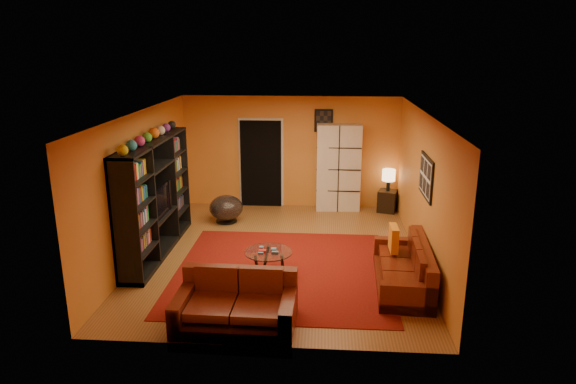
# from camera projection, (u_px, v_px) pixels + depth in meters

# --- Properties ---
(floor) EXTENTS (6.00, 6.00, 0.00)m
(floor) POSITION_uv_depth(u_px,v_px,m) (280.00, 254.00, 9.45)
(floor) COLOR brown
(floor) RESTS_ON ground
(ceiling) EXTENTS (6.00, 6.00, 0.00)m
(ceiling) POSITION_uv_depth(u_px,v_px,m) (279.00, 113.00, 8.73)
(ceiling) COLOR white
(ceiling) RESTS_ON wall_back
(wall_back) EXTENTS (6.00, 0.00, 6.00)m
(wall_back) POSITION_uv_depth(u_px,v_px,m) (291.00, 152.00, 11.96)
(wall_back) COLOR orange
(wall_back) RESTS_ON floor
(wall_front) EXTENTS (6.00, 0.00, 6.00)m
(wall_front) POSITION_uv_depth(u_px,v_px,m) (259.00, 253.00, 6.21)
(wall_front) COLOR orange
(wall_front) RESTS_ON floor
(wall_left) EXTENTS (0.00, 6.00, 6.00)m
(wall_left) POSITION_uv_depth(u_px,v_px,m) (142.00, 184.00, 9.26)
(wall_left) COLOR orange
(wall_left) RESTS_ON floor
(wall_right) EXTENTS (0.00, 6.00, 6.00)m
(wall_right) POSITION_uv_depth(u_px,v_px,m) (423.00, 189.00, 8.92)
(wall_right) COLOR orange
(wall_right) RESTS_ON floor
(rug) EXTENTS (3.60, 3.60, 0.01)m
(rug) POSITION_uv_depth(u_px,v_px,m) (282.00, 270.00, 8.77)
(rug) COLOR #5E0E0A
(rug) RESTS_ON floor
(doorway) EXTENTS (0.95, 0.10, 2.04)m
(doorway) POSITION_uv_depth(u_px,v_px,m) (261.00, 164.00, 12.05)
(doorway) COLOR black
(doorway) RESTS_ON floor
(wall_art_right) EXTENTS (0.03, 1.00, 0.70)m
(wall_art_right) POSITION_uv_depth(u_px,v_px,m) (426.00, 177.00, 8.55)
(wall_art_right) COLOR black
(wall_art_right) RESTS_ON wall_right
(wall_art_back) EXTENTS (0.42, 0.03, 0.52)m
(wall_art_back) POSITION_uv_depth(u_px,v_px,m) (324.00, 121.00, 11.68)
(wall_art_back) COLOR black
(wall_art_back) RESTS_ON wall_back
(entertainment_unit) EXTENTS (0.45, 3.00, 2.10)m
(entertainment_unit) POSITION_uv_depth(u_px,v_px,m) (155.00, 197.00, 9.31)
(entertainment_unit) COLOR black
(entertainment_unit) RESTS_ON floor
(tv) EXTENTS (0.97, 0.13, 0.56)m
(tv) POSITION_uv_depth(u_px,v_px,m) (157.00, 201.00, 9.25)
(tv) COLOR black
(tv) RESTS_ON entertainment_unit
(sofa) EXTENTS (0.90, 2.01, 0.85)m
(sofa) POSITION_uv_depth(u_px,v_px,m) (408.00, 269.00, 8.15)
(sofa) COLOR #4F150A
(sofa) RESTS_ON rug
(loveseat) EXTENTS (1.66, 1.02, 0.85)m
(loveseat) POSITION_uv_depth(u_px,v_px,m) (237.00, 303.00, 7.09)
(loveseat) COLOR #4F150A
(loveseat) RESTS_ON rug
(throw_pillow) EXTENTS (0.12, 0.42, 0.42)m
(throw_pillow) POSITION_uv_depth(u_px,v_px,m) (394.00, 238.00, 8.50)
(throw_pillow) COLOR orange
(throw_pillow) RESTS_ON sofa
(coffee_table) EXTENTS (0.80, 0.80, 0.40)m
(coffee_table) POSITION_uv_depth(u_px,v_px,m) (268.00, 254.00, 8.55)
(coffee_table) COLOR silver
(coffee_table) RESTS_ON floor
(storage_cabinet) EXTENTS (1.02, 0.49, 2.00)m
(storage_cabinet) POSITION_uv_depth(u_px,v_px,m) (338.00, 168.00, 11.78)
(storage_cabinet) COLOR silver
(storage_cabinet) RESTS_ON floor
(bowl_chair) EXTENTS (0.72, 0.72, 0.59)m
(bowl_chair) POSITION_uv_depth(u_px,v_px,m) (226.00, 208.00, 11.09)
(bowl_chair) COLOR black
(bowl_chair) RESTS_ON floor
(side_table) EXTENTS (0.50, 0.50, 0.50)m
(side_table) POSITION_uv_depth(u_px,v_px,m) (387.00, 201.00, 11.81)
(side_table) COLOR black
(side_table) RESTS_ON floor
(table_lamp) EXTENTS (0.30, 0.30, 0.50)m
(table_lamp) POSITION_uv_depth(u_px,v_px,m) (389.00, 176.00, 11.64)
(table_lamp) COLOR black
(table_lamp) RESTS_ON side_table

